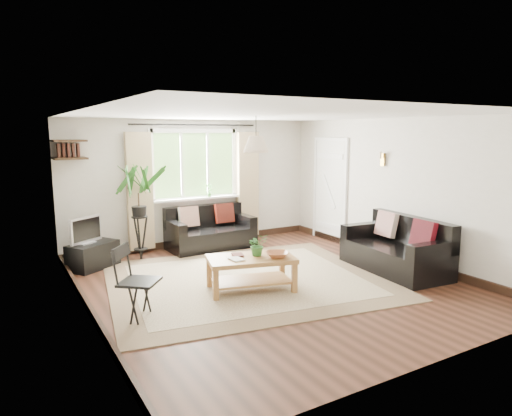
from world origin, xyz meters
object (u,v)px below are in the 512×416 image
tv_stand (93,255)px  folding_chair (140,283)px  palm_stand (139,213)px  coffee_table (251,274)px  sofa_back (211,229)px  sofa_right (395,246)px

tv_stand → folding_chair: 2.41m
palm_stand → folding_chair: size_ratio=1.86×
coffee_table → tv_stand: size_ratio=1.52×
sofa_back → sofa_right: size_ratio=0.92×
sofa_back → palm_stand: (-1.36, -0.09, 0.44)m
sofa_back → coffee_table: sofa_back is taller
sofa_right → folding_chair: (-4.00, 0.15, 0.03)m
tv_stand → folding_chair: bearing=-120.8°
sofa_back → coffee_table: 2.48m
coffee_table → folding_chair: bearing=-173.1°
tv_stand → coffee_table: bearing=-85.5°
tv_stand → folding_chair: size_ratio=0.88×
tv_stand → palm_stand: palm_stand is taller
sofa_back → palm_stand: bearing=-177.1°
sofa_right → folding_chair: 4.00m
palm_stand → coffee_table: bearing=-69.9°
sofa_back → palm_stand: palm_stand is taller
sofa_right → folding_chair: folding_chair is taller
tv_stand → sofa_right: bearing=-64.6°
sofa_back → tv_stand: (-2.17, -0.21, -0.17)m
sofa_back → tv_stand: size_ratio=2.05×
coffee_table → tv_stand: (-1.66, 2.21, -0.03)m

